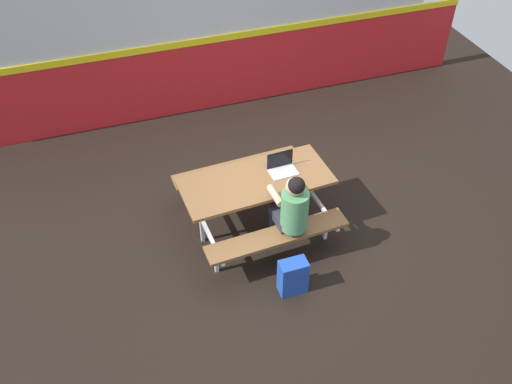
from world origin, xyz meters
TOP-DOWN VIEW (x-y plane):
  - ground_plane at (0.00, 0.00)m, footprint 10.00×10.00m
  - accent_backdrop at (0.00, 2.75)m, footprint 8.00×0.14m
  - picnic_table_main at (-0.35, 0.00)m, footprint 1.77×1.64m
  - student_nearer at (-0.13, -0.55)m, footprint 0.38×0.53m
  - laptop_silver at (-0.01, 0.06)m, footprint 0.33×0.24m
  - backpack_dark at (-0.29, -1.06)m, footprint 0.30×0.22m

SIDE VIEW (x-z plane):
  - ground_plane at x=0.00m, z-range -0.02..0.00m
  - backpack_dark at x=-0.29m, z-range 0.00..0.44m
  - picnic_table_main at x=-0.35m, z-range 0.20..0.94m
  - student_nearer at x=-0.13m, z-range 0.10..1.31m
  - laptop_silver at x=-0.01m, z-range 0.67..0.90m
  - accent_backdrop at x=0.00m, z-range -0.05..2.55m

